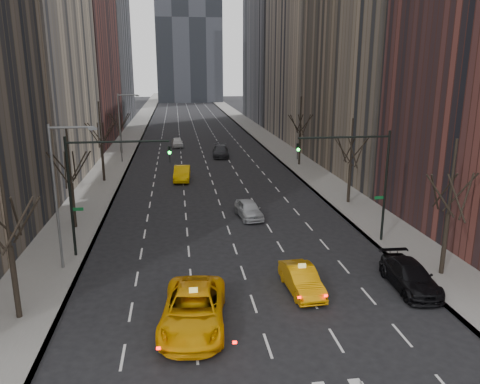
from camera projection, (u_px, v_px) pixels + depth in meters
name	position (u px, v px, depth m)	size (l,w,h in m)	color
ground	(268.00, 346.00, 21.40)	(400.00, 400.00, 0.00)	black
sidewalk_left	(131.00, 136.00, 86.82)	(4.50, 320.00, 0.15)	slate
sidewalk_right	(260.00, 134.00, 90.03)	(4.50, 320.00, 0.15)	slate
bld_left_far	(63.00, 7.00, 76.18)	(14.00, 28.00, 44.00)	brown
tree_lw_a	(10.00, 248.00, 22.67)	(3.36, 3.50, 8.28)	black
tree_lw_b	(71.00, 183.00, 36.12)	(3.36, 3.50, 7.82)	black
tree_lw_c	(102.00, 146.00, 51.36)	(3.36, 3.50, 8.74)	black
tree_lw_d	(120.00, 130.00, 68.72)	(3.36, 3.50, 7.36)	black
tree_rw_a	(448.00, 215.00, 27.72)	(3.36, 3.50, 8.28)	black
tree_rw_b	(350.00, 165.00, 43.09)	(3.36, 3.50, 7.82)	black
tree_rw_c	(300.00, 135.00, 60.25)	(3.36, 3.50, 8.74)	black
traffic_mast_left	(96.00, 177.00, 30.29)	(6.69, 0.39, 8.00)	black
traffic_mast_right	(364.00, 169.00, 32.68)	(6.69, 0.39, 8.00)	black
streetlight_near	(60.00, 183.00, 28.12)	(2.83, 0.22, 9.00)	slate
streetlight_far	(122.00, 121.00, 61.64)	(2.83, 0.22, 9.00)	slate
taxi_suv	(193.00, 309.00, 22.79)	(3.03, 6.58, 1.83)	#F1A305
taxi_sedan	(302.00, 280.00, 26.43)	(1.55, 4.45, 1.47)	orange
silver_sedan_ahead	(249.00, 209.00, 39.61)	(1.75, 4.36, 1.48)	#AFB3B8
parked_suv_black	(410.00, 276.00, 26.82)	(2.13, 5.23, 1.52)	black
far_taxi	(182.00, 173.00, 52.79)	(1.75, 5.01, 1.65)	#F3B505
far_suv_grey	(221.00, 151.00, 67.14)	(2.26, 5.55, 1.61)	#28282D
far_car_white	(177.00, 142.00, 75.59)	(1.78, 4.41, 1.50)	silver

